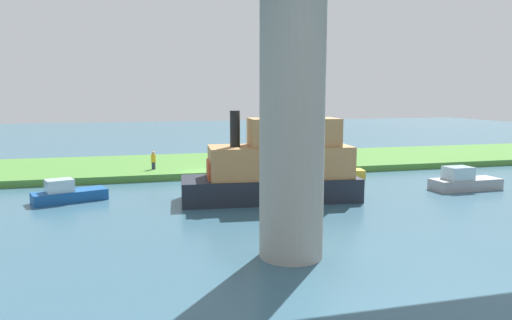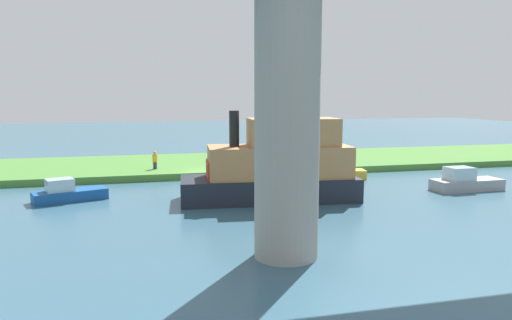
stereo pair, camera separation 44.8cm
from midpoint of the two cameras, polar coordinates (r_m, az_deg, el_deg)
The scene contains 9 objects.
ground_plane at distance 35.36m, azimuth -5.52°, elevation -2.27°, with size 160.00×160.00×0.00m, color #386075.
grassy_bank at distance 41.18m, azimuth -6.92°, elevation -0.53°, with size 80.00×12.00×0.50m, color #4C8438.
bridge_pylon at distance 17.71m, azimuth 3.59°, elevation 5.58°, with size 2.41×2.41×10.91m, color #9E998E.
person_on_bank at distance 37.37m, azimuth -12.43°, elevation -0.02°, with size 0.47×0.47×1.39m.
mooring_post at distance 36.96m, azimuth 2.62°, elevation -0.46°, with size 0.20×0.20×0.72m, color brown.
riverboat_paddlewheel at distance 27.99m, azimuth 1.96°, elevation -0.86°, with size 10.55×4.45×5.24m.
motorboat_white at distance 29.86m, azimuth -21.90°, elevation -3.71°, with size 4.30×2.68×1.35m.
pontoon_yellow at distance 36.05m, azimuth 8.98°, elevation -1.37°, with size 4.23×2.19×1.34m.
motorboat_red at distance 33.94m, azimuth 23.08°, elevation -2.34°, with size 4.63×1.73×1.53m.
Camera 1 is at (5.97, 34.30, 6.11)m, focal length 33.67 mm.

